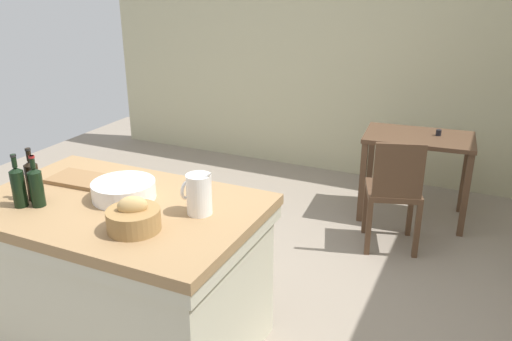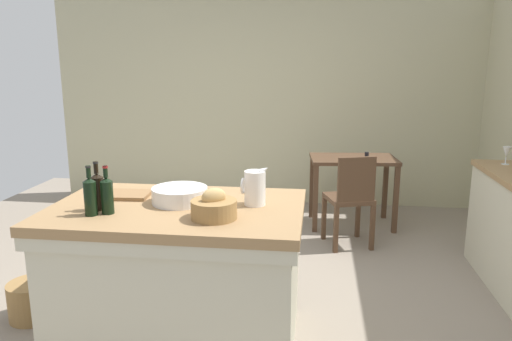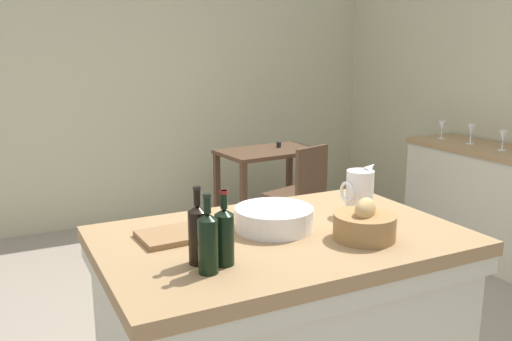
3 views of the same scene
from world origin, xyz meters
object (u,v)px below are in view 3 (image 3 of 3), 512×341
wine_glass_left (503,137)px  side_cabinet (483,201)px  island_table (281,322)px  cutting_board (180,234)px  pitcher (359,192)px  wine_glass_middle (471,131)px  writing_desk (268,163)px  wooden_chair (300,194)px  wine_bottle_dark (224,235)px  wine_glass_right (442,127)px  wash_bowl (274,218)px  bread_basket (365,224)px  wine_bottle_amber (198,233)px  wine_bottle_green (208,241)px

wine_glass_left → side_cabinet: bearing=76.8°
island_table → cutting_board: 0.61m
pitcher → wine_glass_middle: bearing=29.4°
writing_desk → wine_glass_middle: wine_glass_middle is taller
wooden_chair → cutting_board: size_ratio=2.72×
pitcher → wine_glass_middle: size_ratio=1.58×
pitcher → wine_glass_left: pitcher is taller
writing_desk → wine_glass_left: wine_glass_left is taller
wooden_chair → wine_bottle_dark: (-1.52, -1.97, 0.52)m
wine_glass_right → wash_bowl: bearing=-149.6°
wooden_chair → wash_bowl: (-1.17, -1.70, 0.45)m
bread_basket → wine_glass_right: (2.14, 1.70, 0.05)m
writing_desk → wine_bottle_amber: size_ratio=3.23×
island_table → wine_glass_middle: size_ratio=9.56×
wooden_chair → wash_bowl: 2.11m
wine_glass_middle → bread_basket: bearing=-147.1°
wooden_chair → wine_glass_right: (1.25, -0.28, 0.52)m
side_cabinet → wine_glass_right: (-0.04, 0.46, 0.56)m
cutting_board → wine_glass_right: bearing=25.3°
side_cabinet → pitcher: (-1.99, -0.95, 0.55)m
island_table → bread_basket: 0.59m
cutting_board → wine_bottle_dark: 0.37m
island_table → bread_basket: bearing=-36.7°
bread_basket → wine_glass_middle: bread_basket is taller
side_cabinet → wooden_chair: (-1.29, 0.73, 0.04)m
wine_bottle_green → wine_glass_right: (2.85, 1.73, -0.00)m
wash_bowl → wine_glass_right: bearing=30.4°
side_cabinet → writing_desk: size_ratio=1.40×
wooden_chair → cutting_board: (-1.57, -1.61, 0.42)m
wash_bowl → side_cabinet: bearing=21.4°
island_table → wine_glass_right: bearing=31.7°
writing_desk → wooden_chair: (-0.06, -0.66, -0.13)m
cutting_board → wine_glass_left: 2.92m
island_table → wine_glass_left: size_ratio=10.06×
wooden_chair → wine_glass_middle: 1.48m
wine_glass_right → wine_bottle_amber: bearing=-150.2°
wine_bottle_green → island_table: bearing=29.1°
wine_glass_left → wine_glass_right: (-0.00, 0.62, -0.00)m
wooden_chair → cutting_board: cutting_board is taller
pitcher → wooden_chair: bearing=67.4°
side_cabinet → wine_bottle_dark: 3.12m
writing_desk → wine_glass_middle: 1.78m
cutting_board → wine_bottle_dark: size_ratio=1.19×
side_cabinet → wine_bottle_green: wine_bottle_green is taller
wine_glass_left → cutting_board: bearing=-165.8°
bread_basket → wine_glass_left: bearing=26.8°
wine_bottle_amber → wine_glass_left: 3.03m
writing_desk → wine_bottle_amber: wine_bottle_amber is taller
cutting_board → wine_bottle_dark: wine_bottle_dark is taller
wooden_chair → side_cabinet: bearing=-29.6°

